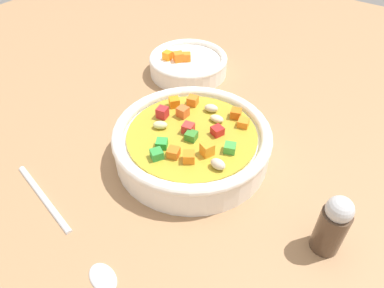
{
  "coord_description": "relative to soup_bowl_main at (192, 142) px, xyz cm",
  "views": [
    {
      "loc": [
        27.75,
        19.81,
        33.29
      ],
      "look_at": [
        0.0,
        0.0,
        2.1
      ],
      "focal_mm": 32.91,
      "sensor_mm": 36.0,
      "label": 1
    }
  ],
  "objects": [
    {
      "name": "spoon",
      "position": [
        17.84,
        -3.55,
        -2.11
      ],
      "size": [
        6.26,
        21.65,
        0.94
      ],
      "rotation": [
        0.0,
        0.0,
        7.64
      ],
      "color": "silver",
      "rests_on": "ground_plane"
    },
    {
      "name": "ground_plane",
      "position": [
        0.01,
        -0.0,
        -3.53
      ],
      "size": [
        140.0,
        140.0,
        2.0
      ],
      "primitive_type": "cube",
      "color": "#9E754F"
    },
    {
      "name": "soup_bowl_main",
      "position": [
        0.0,
        0.0,
        0.0
      ],
      "size": [
        20.53,
        20.53,
        5.51
      ],
      "color": "white",
      "rests_on": "ground_plane"
    },
    {
      "name": "pepper_shaker",
      "position": [
        3.08,
        19.38,
        1.25
      ],
      "size": [
        3.0,
        3.0,
        7.63
      ],
      "color": "#4C3828",
      "rests_on": "ground_plane"
    },
    {
      "name": "side_bowl_small",
      "position": [
        -16.96,
        -12.94,
        -0.72
      ],
      "size": [
        13.68,
        13.68,
        4.2
      ],
      "color": "white",
      "rests_on": "ground_plane"
    }
  ]
}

